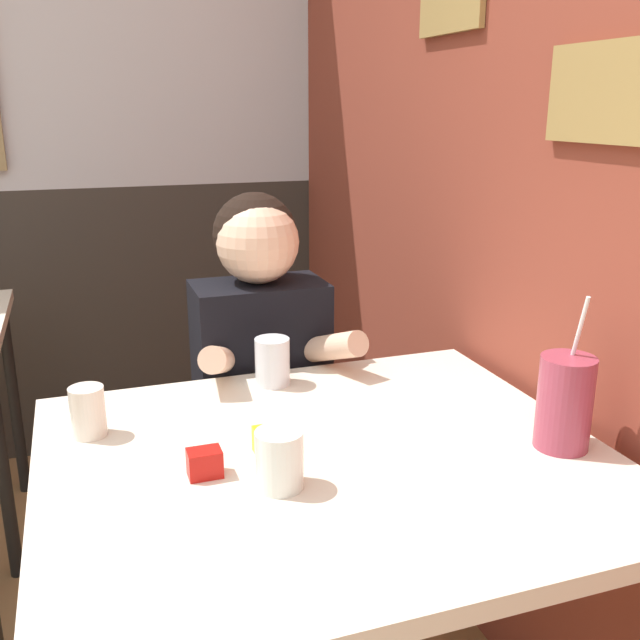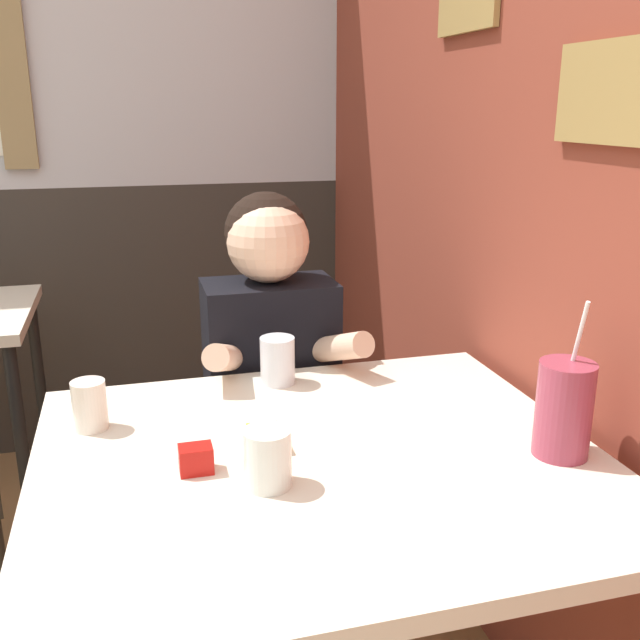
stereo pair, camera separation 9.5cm
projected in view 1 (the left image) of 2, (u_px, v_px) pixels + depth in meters
brick_wall_right at (444, 127)px, 1.98m from camera, size 0.08×4.24×2.70m
back_wall at (8, 119)px, 2.64m from camera, size 5.30×0.09×2.70m
main_table at (327, 485)px, 1.36m from camera, size 1.05×0.92×0.78m
person_seated at (262, 403)px, 1.92m from camera, size 0.42×0.41×1.20m
cocktail_pitcher at (565, 402)px, 1.35m from camera, size 0.10×0.10×0.30m
glass_near_pitcher at (272, 361)px, 1.67m from camera, size 0.08×0.08×0.11m
glass_center at (279, 460)px, 1.21m from camera, size 0.08×0.08×0.10m
glass_far_side at (88, 412)px, 1.41m from camera, size 0.07×0.07×0.10m
condiment_ketchup at (205, 463)px, 1.26m from camera, size 0.06×0.04×0.05m
condiment_mustard at (270, 440)px, 1.34m from camera, size 0.06×0.04×0.05m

